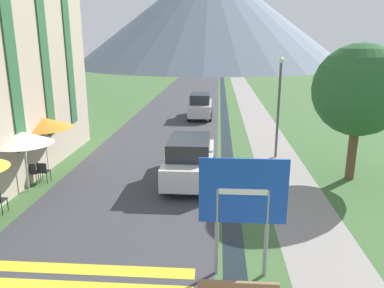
% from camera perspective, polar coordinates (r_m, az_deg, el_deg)
% --- Properties ---
extents(ground_plane, '(160.00, 160.00, 0.00)m').
position_cam_1_polar(ground_plane, '(24.35, 2.29, 2.31)').
color(ground_plane, '#3D6033').
extents(road, '(6.40, 60.00, 0.01)m').
position_cam_1_polar(road, '(34.31, -1.37, 6.15)').
color(road, '#38383D').
rests_on(road, ground_plane).
extents(footpath, '(2.20, 60.00, 0.01)m').
position_cam_1_polar(footpath, '(34.28, 8.89, 5.96)').
color(footpath, gray).
rests_on(footpath, ground_plane).
extents(drainage_channel, '(0.60, 60.00, 0.00)m').
position_cam_1_polar(drainage_channel, '(34.16, 4.86, 6.05)').
color(drainage_channel, black).
rests_on(drainage_channel, ground_plane).
extents(crosswalk_marking, '(5.44, 1.84, 0.01)m').
position_cam_1_polar(crosswalk_marking, '(9.63, -17.31, -20.11)').
color(crosswalk_marking, yellow).
rests_on(crosswalk_marking, ground_plane).
extents(mountain_distant, '(62.71, 62.71, 23.20)m').
position_cam_1_polar(mountain_distant, '(91.55, 2.65, 19.16)').
color(mountain_distant, slate).
rests_on(mountain_distant, ground_plane).
extents(road_sign, '(2.03, 0.11, 2.96)m').
position_cam_1_polar(road_sign, '(8.79, 7.75, -8.53)').
color(road_sign, gray).
rests_on(road_sign, ground_plane).
extents(parked_car_near, '(1.98, 4.48, 1.82)m').
position_cam_1_polar(parked_car_near, '(15.09, -0.36, -2.30)').
color(parked_car_near, silver).
rests_on(parked_car_near, ground_plane).
extents(parked_car_far, '(1.73, 4.06, 1.82)m').
position_cam_1_polar(parked_car_far, '(27.74, 1.26, 5.84)').
color(parked_car_far, '#B2B2B7').
rests_on(parked_car_far, ground_plane).
extents(cafe_chair_far_left, '(0.40, 0.40, 0.85)m').
position_cam_1_polar(cafe_chair_far_left, '(16.17, -23.12, -3.85)').
color(cafe_chair_far_left, '#232328').
rests_on(cafe_chair_far_left, ground_plane).
extents(cafe_chair_far_right, '(0.40, 0.40, 0.85)m').
position_cam_1_polar(cafe_chair_far_right, '(16.11, -21.75, -3.77)').
color(cafe_chair_far_right, '#232328').
rests_on(cafe_chair_far_right, ground_plane).
extents(cafe_umbrella_middle_white, '(2.17, 2.17, 2.32)m').
position_cam_1_polar(cafe_umbrella_middle_white, '(14.98, -24.40, 0.86)').
color(cafe_umbrella_middle_white, '#B7B2A8').
rests_on(cafe_umbrella_middle_white, ground_plane).
extents(cafe_umbrella_rear_orange, '(2.41, 2.41, 2.38)m').
position_cam_1_polar(cafe_umbrella_rear_orange, '(17.06, -21.69, 3.01)').
color(cafe_umbrella_rear_orange, '#B7B2A8').
rests_on(cafe_umbrella_rear_orange, ground_plane).
extents(person_seated_near, '(0.32, 0.32, 1.26)m').
position_cam_1_polar(person_seated_near, '(14.89, -26.81, -5.15)').
color(person_seated_near, '#282833').
rests_on(person_seated_near, ground_plane).
extents(streetlamp, '(0.28, 0.28, 4.79)m').
position_cam_1_polar(streetlamp, '(18.23, 13.11, 6.69)').
color(streetlamp, '#515156').
rests_on(streetlamp, ground_plane).
extents(tree_by_path, '(3.61, 3.61, 5.48)m').
position_cam_1_polar(tree_by_path, '(16.07, 24.15, 7.49)').
color(tree_by_path, brown).
rests_on(tree_by_path, ground_plane).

